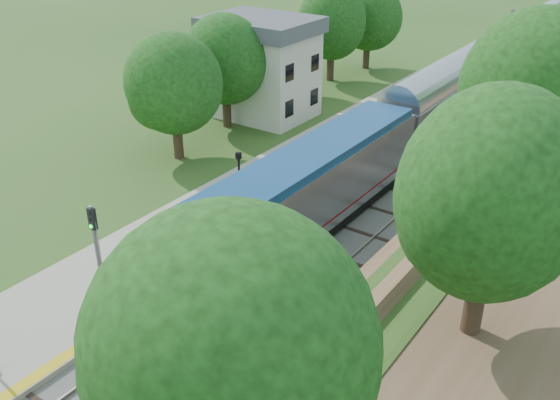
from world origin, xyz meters
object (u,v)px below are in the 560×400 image
Objects in this scene: train at (556,28)px; lamppost_far at (240,189)px; station_building at (261,66)px; signal_platform at (97,252)px; signal_gantry at (553,29)px; signal_farside at (465,164)px.

lamppost_far is (-3.85, -54.31, -0.23)m from train.
station_building is 18.84m from lamppost_far.
signal_platform is at bearing -67.16° from station_building.
signal_platform is at bearing -95.97° from signal_gantry.
station_building reaches higher than lamppost_far.
station_building is at bearing -123.38° from signal_gantry.
station_building is 0.07× the size of train.
train is at bearing 100.33° from signal_gantry.
signal_platform reaches higher than train.
signal_platform is (11.10, -26.34, -0.34)m from station_building.
station_building is at bearing 112.84° from signal_platform.
signal_farside is (9.10, 17.82, -0.17)m from signal_platform.
lamppost_far is at bearing -57.23° from station_building.
signal_farside is at bearing -82.50° from train.
signal_platform is at bearing -92.56° from train.
station_building is 21.93m from signal_farside.
signal_platform is 20.01m from signal_farside.
station_building is at bearing -109.95° from train.
station_building reaches higher than signal_farside.
lamppost_far is at bearing -94.06° from train.
signal_gantry is 33.74m from signal_farside.
signal_gantry is 1.48× the size of signal_farside.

